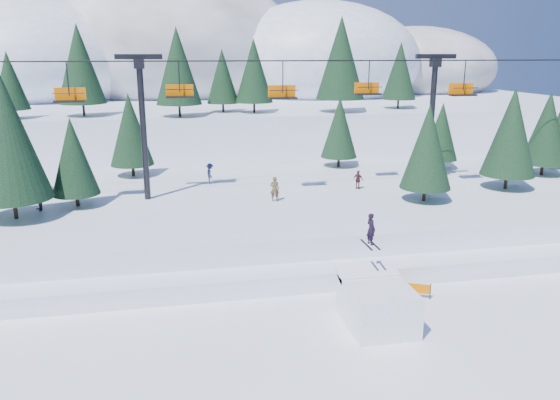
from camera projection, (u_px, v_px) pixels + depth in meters
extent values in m
plane|color=white|center=(337.00, 340.00, 25.28)|extent=(160.00, 160.00, 0.00)
cube|color=white|center=(269.00, 209.00, 42.00)|extent=(70.00, 22.00, 2.50)
cube|color=white|center=(298.00, 265.00, 32.71)|extent=(70.00, 6.00, 1.10)
cube|color=white|center=(215.00, 115.00, 88.89)|extent=(110.00, 60.00, 6.00)
ellipsoid|color=white|center=(32.00, 62.00, 85.22)|extent=(36.00, 32.40, 19.80)
ellipsoid|color=#605B59|center=(174.00, 50.00, 94.56)|extent=(44.00, 39.60, 26.40)
ellipsoid|color=white|center=(320.00, 62.00, 91.96)|extent=(34.00, 30.60, 19.72)
ellipsoid|color=#605B59|center=(414.00, 68.00, 101.74)|extent=(30.00, 27.00, 15.00)
cylinder|color=black|center=(180.00, 110.00, 60.48)|extent=(0.26, 0.26, 1.35)
cone|color=#1D3F25|center=(178.00, 66.00, 59.23)|extent=(5.00, 5.00, 8.28)
cylinder|color=black|center=(254.00, 107.00, 64.65)|extent=(0.26, 0.26, 1.20)
cone|color=#1D3F25|center=(254.00, 70.00, 63.54)|extent=(4.44, 4.44, 7.35)
cylinder|color=black|center=(340.00, 105.00, 65.30)|extent=(0.26, 0.26, 1.55)
cone|color=#1D3F25|center=(341.00, 58.00, 63.86)|extent=(5.74, 5.74, 9.50)
cylinder|color=black|center=(84.00, 110.00, 60.98)|extent=(0.26, 0.26, 1.40)
cone|color=#1D3F25|center=(79.00, 64.00, 59.67)|extent=(5.20, 5.20, 8.60)
cylinder|color=black|center=(398.00, 104.00, 69.57)|extent=(0.26, 0.26, 1.15)
cone|color=#1D3F25|center=(400.00, 71.00, 68.50)|extent=(4.27, 4.27, 7.06)
cylinder|color=black|center=(13.00, 114.00, 58.49)|extent=(0.26, 0.26, 0.99)
cone|color=#1D3F25|center=(9.00, 80.00, 57.57)|extent=(3.68, 3.68, 6.09)
cylinder|color=black|center=(223.00, 107.00, 65.45)|extent=(0.26, 0.26, 1.03)
cone|color=#1D3F25|center=(222.00, 76.00, 64.49)|extent=(3.83, 3.83, 6.33)
cube|color=white|center=(378.00, 306.00, 26.37)|extent=(3.03, 3.74, 2.05)
cube|color=white|center=(367.00, 273.00, 27.61)|extent=(3.03, 1.31, 0.73)
imported|color=black|center=(371.00, 229.00, 27.02)|extent=(0.53, 0.67, 1.61)
cube|color=black|center=(366.00, 245.00, 27.19)|extent=(0.11, 1.65, 0.03)
cube|color=black|center=(374.00, 244.00, 27.27)|extent=(0.11, 1.65, 0.03)
cylinder|color=black|center=(143.00, 131.00, 38.68)|extent=(0.44, 0.44, 10.00)
cube|color=black|center=(139.00, 57.00, 37.35)|extent=(3.20, 0.35, 0.35)
cube|color=black|center=(139.00, 63.00, 37.46)|extent=(0.70, 0.70, 0.70)
cylinder|color=black|center=(431.00, 123.00, 42.81)|extent=(0.44, 0.44, 10.00)
cube|color=black|center=(436.00, 56.00, 41.48)|extent=(3.20, 0.35, 0.35)
cube|color=black|center=(436.00, 62.00, 41.59)|extent=(0.70, 0.70, 0.70)
cylinder|color=black|center=(299.00, 61.00, 38.35)|extent=(46.00, 0.06, 0.06)
cylinder|color=black|center=(291.00, 61.00, 40.63)|extent=(46.00, 0.06, 0.06)
cylinder|color=black|center=(68.00, 79.00, 35.72)|extent=(0.08, 0.08, 2.20)
cube|color=black|center=(70.00, 101.00, 36.10)|extent=(2.00, 0.75, 0.12)
cube|color=#EA6800|center=(70.00, 94.00, 36.34)|extent=(2.00, 0.10, 0.85)
cylinder|color=black|center=(68.00, 93.00, 35.63)|extent=(2.00, 0.06, 0.06)
cylinder|color=black|center=(179.00, 77.00, 39.35)|extent=(0.08, 0.08, 2.20)
cube|color=black|center=(180.00, 97.00, 39.73)|extent=(2.00, 0.75, 0.12)
cube|color=#EA6800|center=(180.00, 90.00, 39.97)|extent=(2.00, 0.10, 0.85)
cylinder|color=black|center=(180.00, 90.00, 39.26)|extent=(2.00, 0.06, 0.06)
cylinder|color=black|center=(283.00, 77.00, 38.43)|extent=(0.08, 0.08, 2.20)
cube|color=black|center=(283.00, 98.00, 38.80)|extent=(2.00, 0.75, 0.12)
cube|color=#EA6800|center=(282.00, 91.00, 39.05)|extent=(2.00, 0.10, 0.85)
cylinder|color=black|center=(284.00, 90.00, 38.33)|extent=(2.00, 0.06, 0.06)
cylinder|color=black|center=(369.00, 75.00, 42.07)|extent=(0.08, 0.08, 2.20)
cube|color=black|center=(368.00, 94.00, 42.44)|extent=(2.00, 0.75, 0.12)
cube|color=#EA6800|center=(367.00, 88.00, 42.69)|extent=(2.00, 0.10, 0.85)
cylinder|color=black|center=(370.00, 87.00, 41.97)|extent=(2.00, 0.06, 0.06)
cylinder|color=black|center=(465.00, 76.00, 41.05)|extent=(0.08, 0.08, 2.20)
cube|color=black|center=(463.00, 95.00, 41.43)|extent=(2.00, 0.75, 0.12)
cube|color=#EA6800|center=(461.00, 89.00, 41.67)|extent=(2.00, 0.10, 0.85)
cylinder|color=black|center=(466.00, 88.00, 40.95)|extent=(2.00, 0.06, 0.06)
cylinder|color=black|center=(15.00, 209.00, 35.09)|extent=(0.26, 0.26, 1.33)
cone|color=#1D3F25|center=(6.00, 135.00, 33.85)|extent=(4.94, 4.94, 8.18)
cylinder|color=black|center=(506.00, 182.00, 42.90)|extent=(0.26, 0.26, 1.10)
cone|color=#1D3F25|center=(511.00, 132.00, 41.88)|extent=(4.10, 4.10, 6.78)
cylinder|color=black|center=(542.00, 169.00, 47.74)|extent=(0.26, 0.26, 1.02)
cone|color=#1D3F25|center=(547.00, 128.00, 46.79)|extent=(3.77, 3.77, 6.24)
cylinder|color=black|center=(439.00, 164.00, 50.44)|extent=(0.26, 0.26, 0.85)
cone|color=#1D3F25|center=(441.00, 131.00, 49.65)|extent=(3.14, 3.14, 5.20)
cylinder|color=black|center=(133.00, 170.00, 47.35)|extent=(0.26, 0.26, 1.00)
cone|color=#1D3F25|center=(130.00, 129.00, 46.42)|extent=(3.70, 3.70, 6.12)
cylinder|color=black|center=(338.00, 162.00, 51.33)|extent=(0.26, 0.26, 0.91)
cone|color=#1D3F25|center=(339.00, 127.00, 50.49)|extent=(3.37, 3.37, 5.58)
cylinder|color=black|center=(77.00, 200.00, 38.00)|extent=(0.26, 0.26, 0.87)
cone|color=#1D3F25|center=(73.00, 156.00, 37.19)|extent=(3.22, 3.22, 5.32)
cylinder|color=black|center=(424.00, 194.00, 39.36)|extent=(0.26, 0.26, 0.97)
cone|color=#1D3F25|center=(427.00, 147.00, 38.45)|extent=(3.62, 3.62, 5.98)
imported|color=#193031|center=(430.00, 164.00, 47.88)|extent=(0.74, 0.98, 1.81)
imported|color=#482C49|center=(38.00, 198.00, 36.78)|extent=(0.95, 1.04, 1.72)
imported|color=navy|center=(210.00, 174.00, 44.34)|extent=(0.75, 1.17, 1.70)
imported|color=#4F4022|center=(275.00, 189.00, 39.16)|extent=(0.75, 0.60, 1.80)
imported|color=#3E1B21|center=(358.00, 180.00, 42.70)|extent=(0.86, 0.89, 1.49)
imported|color=#233E29|center=(427.00, 168.00, 46.63)|extent=(0.98, 0.83, 1.69)
cylinder|color=black|center=(378.00, 287.00, 29.91)|extent=(0.06, 0.06, 0.90)
cylinder|color=black|center=(430.00, 291.00, 29.31)|extent=(0.06, 0.06, 0.90)
cube|color=#EA6800|center=(404.00, 287.00, 29.58)|extent=(2.57, 1.18, 0.55)
cylinder|color=black|center=(474.00, 265.00, 32.95)|extent=(0.06, 0.06, 0.90)
cylinder|color=black|center=(505.00, 257.00, 34.32)|extent=(0.06, 0.06, 0.90)
cube|color=#EA6800|center=(490.00, 259.00, 33.61)|extent=(2.66, 0.96, 0.55)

